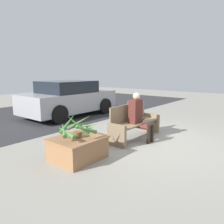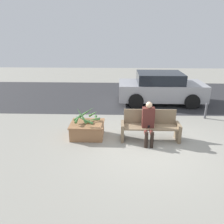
{
  "view_description": "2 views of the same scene",
  "coord_description": "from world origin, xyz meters",
  "px_view_note": "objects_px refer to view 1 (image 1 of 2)",
  "views": [
    {
      "loc": [
        -4.88,
        -2.68,
        1.83
      ],
      "look_at": [
        -0.71,
        0.65,
        0.84
      ],
      "focal_mm": 35.0,
      "sensor_mm": 36.0,
      "label": 1
    },
    {
      "loc": [
        -0.89,
        -5.79,
        3.23
      ],
      "look_at": [
        -1.11,
        0.61,
        0.87
      ],
      "focal_mm": 35.0,
      "sensor_mm": 36.0,
      "label": 2
    }
  ],
  "objects_px": {
    "planter_box": "(78,147)",
    "bollard_post": "(128,108)",
    "parked_car": "(69,98)",
    "person_seated": "(139,115)",
    "potted_plant": "(77,128)",
    "bench": "(134,123)"
  },
  "relations": [
    {
      "from": "bench",
      "to": "parked_car",
      "type": "height_order",
      "value": "parked_car"
    },
    {
      "from": "person_seated",
      "to": "parked_car",
      "type": "relative_size",
      "value": 0.32
    },
    {
      "from": "bollard_post",
      "to": "potted_plant",
      "type": "bearing_deg",
      "value": -158.39
    },
    {
      "from": "planter_box",
      "to": "bollard_post",
      "type": "relative_size",
      "value": 1.72
    },
    {
      "from": "bench",
      "to": "potted_plant",
      "type": "height_order",
      "value": "potted_plant"
    },
    {
      "from": "bollard_post",
      "to": "parked_car",
      "type": "bearing_deg",
      "value": 125.86
    },
    {
      "from": "bench",
      "to": "planter_box",
      "type": "relative_size",
      "value": 1.7
    },
    {
      "from": "bench",
      "to": "person_seated",
      "type": "height_order",
      "value": "person_seated"
    },
    {
      "from": "planter_box",
      "to": "parked_car",
      "type": "height_order",
      "value": "parked_car"
    },
    {
      "from": "bench",
      "to": "planter_box",
      "type": "xyz_separation_m",
      "value": [
        -2.0,
        0.09,
        -0.18
      ]
    },
    {
      "from": "planter_box",
      "to": "bollard_post",
      "type": "height_order",
      "value": "bollard_post"
    },
    {
      "from": "person_seated",
      "to": "parked_car",
      "type": "height_order",
      "value": "parked_car"
    },
    {
      "from": "bench",
      "to": "bollard_post",
      "type": "bearing_deg",
      "value": 37.32
    },
    {
      "from": "person_seated",
      "to": "planter_box",
      "type": "relative_size",
      "value": 1.2
    },
    {
      "from": "planter_box",
      "to": "parked_car",
      "type": "relative_size",
      "value": 0.27
    },
    {
      "from": "bench",
      "to": "potted_plant",
      "type": "xyz_separation_m",
      "value": [
        -2.0,
        0.09,
        0.25
      ]
    },
    {
      "from": "person_seated",
      "to": "parked_car",
      "type": "bearing_deg",
      "value": 75.27
    },
    {
      "from": "planter_box",
      "to": "potted_plant",
      "type": "distance_m",
      "value": 0.43
    },
    {
      "from": "planter_box",
      "to": "potted_plant",
      "type": "bearing_deg",
      "value": 136.82
    },
    {
      "from": "person_seated",
      "to": "planter_box",
      "type": "height_order",
      "value": "person_seated"
    },
    {
      "from": "parked_car",
      "to": "bollard_post",
      "type": "distance_m",
      "value": 2.5
    },
    {
      "from": "planter_box",
      "to": "bench",
      "type": "bearing_deg",
      "value": -2.64
    }
  ]
}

